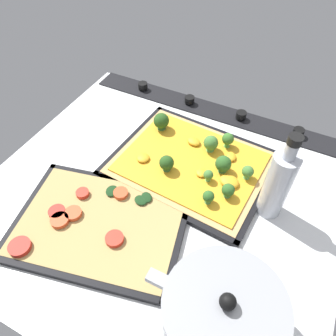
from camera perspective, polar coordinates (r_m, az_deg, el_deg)
ground_plane at (r=73.61cm, az=-1.21°, el=-5.23°), size 77.27×72.12×3.00cm
stove_control_panel at (r=93.51cm, az=8.18°, el=10.07°), size 74.18×7.00×2.60cm
baking_tray_front at (r=77.46cm, az=4.07°, el=0.40°), size 38.29×31.67×1.30cm
broccoli_pizza at (r=76.51cm, az=4.51°, el=1.18°), size 35.72×29.10×5.97cm
baking_tray_back at (r=68.74cm, az=-11.94°, el=-9.87°), size 39.02×31.89×1.30cm
veggie_pizza_back at (r=68.34cm, az=-12.48°, el=-9.43°), size 36.16×29.03×1.90cm
cooking_pot at (r=54.38cm, az=9.38°, el=-24.80°), size 24.98×18.14×14.52cm
oil_bottle at (r=66.44cm, az=18.82°, el=-2.64°), size 5.16×5.16×21.19cm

